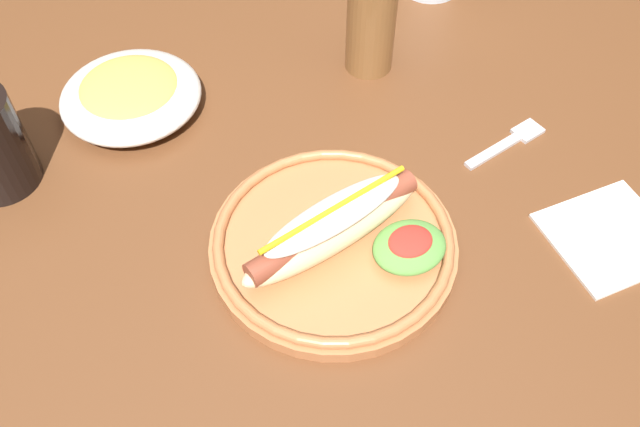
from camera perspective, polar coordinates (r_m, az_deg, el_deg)
ground_plane at (r=1.47m, az=-2.40°, el=-13.28°), size 8.00×8.00×0.00m
dining_table at (r=0.92m, az=-3.75°, el=4.01°), size 1.34×1.03×0.74m
hot_dog_plate at (r=0.71m, az=1.51°, el=-2.16°), size 0.27×0.27×0.08m
fork at (r=0.86m, az=15.91°, el=5.94°), size 0.12×0.03×0.00m
glass_bottle at (r=0.88m, az=4.49°, el=17.21°), size 0.06×0.06×0.24m
side_bowl at (r=0.89m, az=-15.88°, el=9.78°), size 0.18×0.18×0.05m
napkin at (r=0.80m, az=23.54°, el=-1.82°), size 0.14×0.13×0.00m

